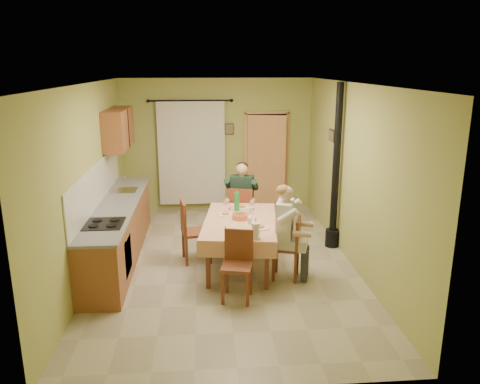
{
  "coord_description": "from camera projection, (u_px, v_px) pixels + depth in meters",
  "views": [
    {
      "loc": [
        -0.31,
        -6.88,
        3.06
      ],
      "look_at": [
        0.25,
        0.1,
        1.15
      ],
      "focal_mm": 35.0,
      "sensor_mm": 36.0,
      "label": 1
    }
  ],
  "objects": [
    {
      "name": "doorway",
      "position": [
        266.0,
        161.0,
        10.07
      ],
      "size": [
        0.96,
        0.21,
        2.15
      ],
      "color": "black",
      "rests_on": "ground"
    },
    {
      "name": "chair_left",
      "position": [
        196.0,
        243.0,
        7.5
      ],
      "size": [
        0.51,
        0.51,
        1.0
      ],
      "rotation": [
        0.0,
        0.0,
        -1.4
      ],
      "color": "brown",
      "rests_on": "ground"
    },
    {
      "name": "room_shell",
      "position": [
        224.0,
        151.0,
        6.96
      ],
      "size": [
        4.04,
        6.04,
        2.82
      ],
      "color": "tan",
      "rests_on": "ground"
    },
    {
      "name": "picture_back",
      "position": [
        229.0,
        129.0,
        9.86
      ],
      "size": [
        0.19,
        0.03,
        0.23
      ],
      "primitive_type": "cube",
      "color": "black",
      "rests_on": "room_shell"
    },
    {
      "name": "chair_far",
      "position": [
        242.0,
        224.0,
        8.38
      ],
      "size": [
        0.52,
        0.52,
        1.0
      ],
      "rotation": [
        0.0,
        0.0,
        -0.23
      ],
      "color": "brown",
      "rests_on": "ground"
    },
    {
      "name": "kitchen_run",
      "position": [
        118.0,
        229.0,
        7.57
      ],
      "size": [
        0.64,
        3.64,
        1.56
      ],
      "color": "brown",
      "rests_on": "ground"
    },
    {
      "name": "curtain",
      "position": [
        192.0,
        153.0,
        9.86
      ],
      "size": [
        1.7,
        0.07,
        2.22
      ],
      "color": "black",
      "rests_on": "ground"
    },
    {
      "name": "picture_right",
      "position": [
        332.0,
        136.0,
        8.26
      ],
      "size": [
        0.03,
        0.31,
        0.21
      ],
      "primitive_type": "cube",
      "color": "brown",
      "rests_on": "room_shell"
    },
    {
      "name": "dining_table",
      "position": [
        240.0,
        243.0,
        7.27
      ],
      "size": [
        1.32,
        1.95,
        0.76
      ],
      "rotation": [
        0.0,
        0.0,
        -0.13
      ],
      "color": "tan",
      "rests_on": "ground"
    },
    {
      "name": "chair_near",
      "position": [
        237.0,
        279.0,
        6.25
      ],
      "size": [
        0.47,
        0.47,
        0.94
      ],
      "rotation": [
        0.0,
        0.0,
        2.91
      ],
      "color": "brown",
      "rests_on": "ground"
    },
    {
      "name": "stove_flue",
      "position": [
        335.0,
        189.0,
        7.9
      ],
      "size": [
        0.24,
        0.24,
        2.8
      ],
      "color": "black",
      "rests_on": "ground"
    },
    {
      "name": "man_right",
      "position": [
        287.0,
        221.0,
        6.73
      ],
      "size": [
        0.57,
        0.64,
        1.39
      ],
      "rotation": [
        0.0,
        0.0,
        1.28
      ],
      "color": "silver",
      "rests_on": "chair_right"
    },
    {
      "name": "upper_cabinets",
      "position": [
        119.0,
        128.0,
        8.42
      ],
      "size": [
        0.35,
        1.4,
        0.7
      ],
      "primitive_type": "cube",
      "color": "brown",
      "rests_on": "room_shell"
    },
    {
      "name": "tableware",
      "position": [
        242.0,
        218.0,
        7.06
      ],
      "size": [
        0.73,
        1.63,
        0.33
      ],
      "color": "white",
      "rests_on": "dining_table"
    },
    {
      "name": "floor",
      "position": [
        225.0,
        264.0,
        7.44
      ],
      "size": [
        4.0,
        6.0,
        0.01
      ],
      "primitive_type": "cube",
      "color": "tan",
      "rests_on": "ground"
    },
    {
      "name": "man_far",
      "position": [
        242.0,
        193.0,
        8.24
      ],
      "size": [
        0.63,
        0.54,
        1.39
      ],
      "rotation": [
        0.0,
        0.0,
        -0.23
      ],
      "color": "#192D23",
      "rests_on": "chair_far"
    },
    {
      "name": "chair_right",
      "position": [
        287.0,
        260.0,
        6.88
      ],
      "size": [
        0.47,
        0.47,
        0.93
      ],
      "rotation": [
        0.0,
        0.0,
        1.28
      ],
      "color": "brown",
      "rests_on": "ground"
    }
  ]
}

